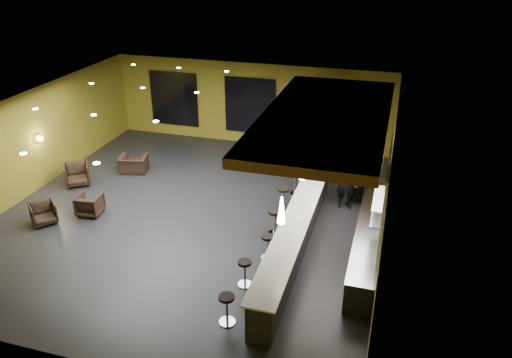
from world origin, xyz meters
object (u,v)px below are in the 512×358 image
(staff_b, at_px, (361,182))
(bar_stool_1, at_px, (245,270))
(pendant_2, at_px, (318,136))
(bar_stool_3, at_px, (275,219))
(pendant_1, at_px, (303,168))
(armchair_b, at_px, (90,204))
(staff_a, at_px, (347,183))
(bar_stool_4, at_px, (283,196))
(bar_stool_5, at_px, (295,181))
(armchair_d, at_px, (134,164))
(armchair_a, at_px, (43,213))
(bar_stool_0, at_px, (227,306))
(bar_counter, at_px, (297,233))
(bar_stool_2, at_px, (268,244))
(armchair_c, at_px, (77,174))
(column, at_px, (325,137))
(staff_c, at_px, (362,181))
(pendant_0, at_px, (282,210))
(prep_counter, at_px, (369,237))

(staff_b, bearing_deg, bar_stool_1, -114.47)
(pendant_2, distance_m, bar_stool_3, 3.16)
(pendant_1, bearing_deg, armchair_b, -176.35)
(pendant_1, relative_size, bar_stool_3, 0.86)
(pendant_1, xyz_separation_m, staff_a, (1.06, 2.34, -1.45))
(pendant_2, distance_m, staff_a, 1.80)
(bar_stool_4, distance_m, bar_stool_5, 1.23)
(staff_b, relative_size, armchair_d, 1.85)
(armchair_d, bearing_deg, armchair_a, 65.47)
(staff_a, relative_size, armchair_a, 2.43)
(armchair_a, xyz_separation_m, bar_stool_0, (7.03, -2.67, 0.16))
(bar_counter, distance_m, staff_a, 3.05)
(bar_stool_2, distance_m, bar_stool_4, 2.79)
(armchair_b, xyz_separation_m, bar_stool_3, (6.05, 0.48, 0.18))
(bar_stool_2, bearing_deg, armchair_b, 172.86)
(pendant_2, height_order, armchair_c, pendant_2)
(staff_b, distance_m, armchair_c, 10.10)
(staff_a, height_order, armchair_c, staff_a)
(bar_stool_5, bearing_deg, staff_b, -8.41)
(staff_a, height_order, bar_stool_4, staff_a)
(pendant_2, bearing_deg, bar_stool_5, 158.66)
(bar_stool_0, bearing_deg, bar_stool_1, 90.96)
(column, xyz_separation_m, staff_c, (1.51, -1.18, -0.98))
(pendant_0, xyz_separation_m, bar_stool_4, (-0.89, 4.07, -1.83))
(bar_stool_2, bearing_deg, staff_c, 62.12)
(bar_stool_1, bearing_deg, bar_stool_0, -89.04)
(armchair_a, bearing_deg, armchair_c, 54.33)
(prep_counter, distance_m, armchair_d, 9.51)
(bar_counter, bearing_deg, armchair_d, 154.55)
(armchair_a, height_order, bar_stool_1, bar_stool_1)
(pendant_1, distance_m, bar_stool_3, 1.99)
(bar_stool_2, bearing_deg, bar_counter, 46.58)
(armchair_c, height_order, bar_stool_0, armchair_c)
(pendant_2, xyz_separation_m, armchair_d, (-7.07, 0.36, -2.02))
(prep_counter, xyz_separation_m, column, (-2.00, 4.10, 1.32))
(staff_a, bearing_deg, armchair_d, 168.60)
(armchair_d, xyz_separation_m, bar_stool_4, (6.17, -1.29, 0.19))
(armchair_d, bearing_deg, staff_b, 164.20)
(bar_counter, xyz_separation_m, bar_stool_0, (-0.89, -3.50, -0.00))
(staff_c, xyz_separation_m, bar_stool_1, (-2.43, -5.47, -0.30))
(bar_stool_0, distance_m, bar_stool_2, 2.81)
(bar_stool_0, relative_size, bar_stool_1, 1.05)
(bar_stool_0, relative_size, bar_stool_4, 0.96)
(pendant_2, xyz_separation_m, armchair_c, (-8.51, -1.17, -1.96))
(bar_stool_2, bearing_deg, staff_a, 64.00)
(pendant_0, distance_m, armchair_b, 7.42)
(armchair_c, distance_m, armchair_d, 2.10)
(armchair_b, xyz_separation_m, armchair_c, (-1.67, 1.77, 0.05))
(prep_counter, distance_m, bar_stool_4, 3.29)
(bar_counter, relative_size, pendant_2, 11.43)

